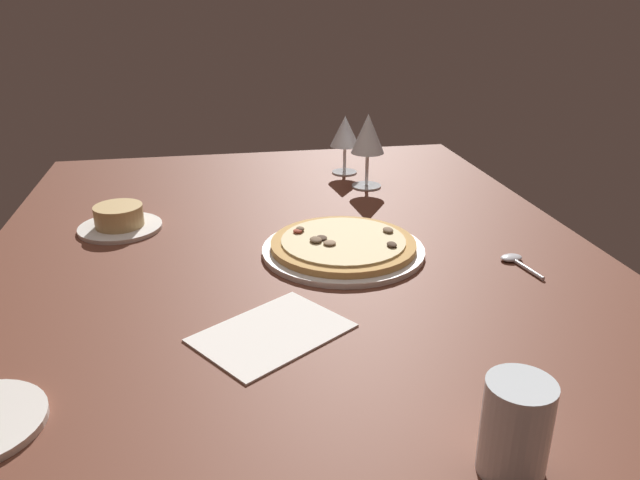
{
  "coord_description": "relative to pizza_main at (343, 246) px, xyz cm",
  "views": [
    {
      "loc": [
        -97.52,
        13.65,
        48.48
      ],
      "look_at": [
        0.54,
        -4.31,
        7.0
      ],
      "focal_mm": 34.6,
      "sensor_mm": 36.0,
      "label": 1
    }
  ],
  "objects": [
    {
      "name": "pizza_main",
      "position": [
        0.0,
        0.0,
        0.0
      ],
      "size": [
        29.04,
        29.04,
        3.39
      ],
      "color": "white",
      "rests_on": "dining_table"
    },
    {
      "name": "paper_menu",
      "position": [
        -25.34,
        15.54,
        -1.05
      ],
      "size": [
        22.74,
        24.38,
        0.3
      ],
      "primitive_type": "cube",
      "rotation": [
        0.0,
        0.0,
        0.59
      ],
      "color": "white",
      "rests_on": "dining_table"
    },
    {
      "name": "dining_table",
      "position": [
        -1.08,
        8.62,
        -3.2
      ],
      "size": [
        150.0,
        110.0,
        4.0
      ],
      "primitive_type": "cube",
      "color": "brown",
      "rests_on": "ground"
    },
    {
      "name": "ramekin_on_saucer",
      "position": [
        18.98,
        40.54,
        0.75
      ],
      "size": [
        16.05,
        16.05,
        4.89
      ],
      "color": "silver",
      "rests_on": "dining_table"
    },
    {
      "name": "spoon",
      "position": [
        -9.66,
        -28.29,
        -0.74
      ],
      "size": [
        10.22,
        4.4,
        1.0
      ],
      "color": "silver",
      "rests_on": "dining_table"
    },
    {
      "name": "water_glass",
      "position": [
        -55.11,
        -4.81,
        3.48
      ],
      "size": [
        6.73,
        6.73,
        10.2
      ],
      "color": "silver",
      "rests_on": "dining_table"
    },
    {
      "name": "wine_glass_near",
      "position": [
        37.0,
        -13.78,
        10.98
      ],
      "size": [
        7.73,
        7.73,
        17.34
      ],
      "color": "silver",
      "rests_on": "dining_table"
    },
    {
      "name": "wine_glass_far",
      "position": [
        49.25,
        -11.14,
        8.98
      ],
      "size": [
        7.32,
        7.32,
        14.54
      ],
      "color": "silver",
      "rests_on": "dining_table"
    }
  ]
}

